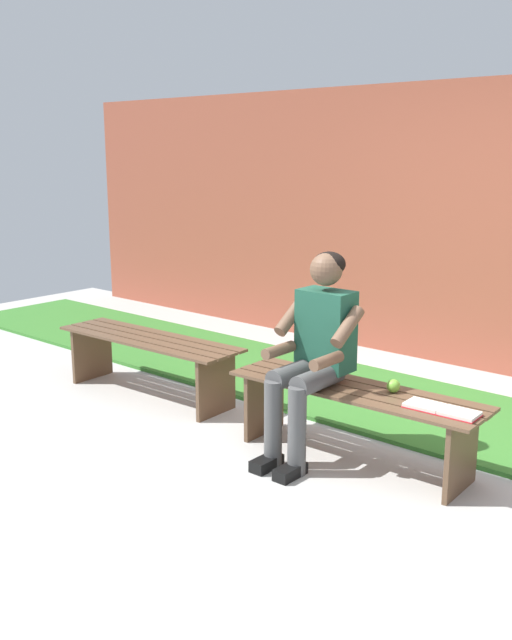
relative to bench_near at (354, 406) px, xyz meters
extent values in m
cube|color=#B2B2AD|center=(0.94, 1.00, -0.37)|extent=(10.00, 7.00, 0.04)
cube|color=#387A2D|center=(0.94, -1.04, -0.34)|extent=(9.00, 1.33, 0.03)
cube|color=#9E4C38|center=(0.50, -2.42, 0.87)|extent=(9.50, 0.24, 2.45)
cube|color=brown|center=(0.01, -0.17, 0.11)|extent=(1.63, 0.15, 0.02)
cube|color=brown|center=(0.00, -0.06, 0.11)|extent=(1.63, 0.15, 0.02)
cube|color=brown|center=(0.00, 0.06, 0.11)|extent=(1.63, 0.15, 0.02)
cube|color=brown|center=(-0.01, 0.17, 0.11)|extent=(1.63, 0.15, 0.02)
cube|color=brown|center=(-0.69, -0.02, -0.13)|extent=(0.04, 0.40, 0.45)
cube|color=brown|center=(0.69, 0.02, -0.13)|extent=(0.04, 0.40, 0.45)
cube|color=brown|center=(1.88, -0.17, 0.11)|extent=(1.63, 0.15, 0.02)
cube|color=brown|center=(1.88, -0.06, 0.11)|extent=(1.63, 0.15, 0.02)
cube|color=brown|center=(1.87, 0.06, 0.11)|extent=(1.63, 0.15, 0.02)
cube|color=brown|center=(1.87, 0.17, 0.11)|extent=(1.63, 0.15, 0.02)
cube|color=brown|center=(1.18, -0.02, -0.13)|extent=(0.04, 0.40, 0.45)
cube|color=brown|center=(2.57, 0.02, -0.13)|extent=(0.04, 0.40, 0.45)
cube|color=#1E513D|center=(0.24, -0.02, 0.44)|extent=(0.34, 0.20, 0.50)
sphere|color=brown|center=(0.24, -0.01, 0.82)|extent=(0.20, 0.20, 0.20)
ellipsoid|color=black|center=(0.24, -0.04, 0.85)|extent=(0.20, 0.19, 0.15)
cylinder|color=#4C4C4C|center=(0.15, 0.18, 0.19)|extent=(0.13, 0.40, 0.13)
cylinder|color=#4C4C4C|center=(0.33, 0.18, 0.19)|extent=(0.13, 0.40, 0.13)
cylinder|color=#4C4C4C|center=(0.15, 0.38, -0.08)|extent=(0.11, 0.11, 0.54)
cube|color=black|center=(0.15, 0.44, -0.32)|extent=(0.10, 0.22, 0.07)
cylinder|color=#4C4C4C|center=(0.33, 0.38, -0.08)|extent=(0.11, 0.11, 0.54)
cube|color=black|center=(0.33, 0.44, -0.32)|extent=(0.10, 0.22, 0.07)
cylinder|color=brown|center=(0.03, 0.06, 0.51)|extent=(0.08, 0.28, 0.23)
cylinder|color=brown|center=(0.06, 0.22, 0.33)|extent=(0.07, 0.26, 0.07)
cylinder|color=brown|center=(0.45, 0.06, 0.51)|extent=(0.08, 0.28, 0.23)
cylinder|color=brown|center=(0.41, 0.22, 0.33)|extent=(0.07, 0.26, 0.07)
sphere|color=#72B738|center=(-0.22, -0.08, 0.16)|extent=(0.08, 0.08, 0.08)
cube|color=white|center=(-0.68, 0.02, 0.13)|extent=(0.21, 0.16, 0.02)
cube|color=white|center=(-0.48, 0.03, 0.13)|extent=(0.21, 0.16, 0.02)
cube|color=red|center=(-0.58, 0.03, 0.12)|extent=(0.42, 0.17, 0.01)
camera|label=1|loc=(-2.23, 3.52, 1.51)|focal=40.35mm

